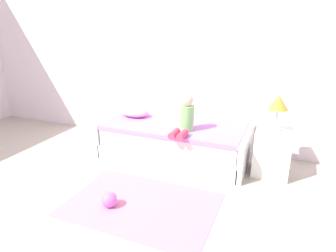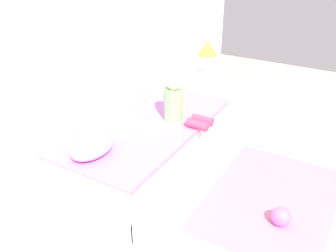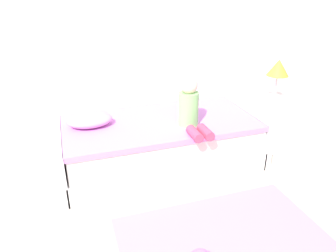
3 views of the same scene
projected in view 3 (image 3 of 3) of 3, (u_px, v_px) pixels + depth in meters
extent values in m
cube|color=white|center=(106.00, 20.00, 3.33)|extent=(7.20, 0.10, 2.90)
cube|color=white|center=(161.00, 155.00, 3.48)|extent=(2.00, 1.00, 0.20)
cube|color=white|center=(161.00, 136.00, 3.39)|extent=(1.94, 0.94, 0.25)
cube|color=#C67FD1|center=(160.00, 123.00, 3.33)|extent=(1.98, 0.98, 0.05)
cube|color=white|center=(61.00, 158.00, 3.13)|extent=(0.07, 1.00, 0.50)
cube|color=white|center=(244.00, 130.00, 3.72)|extent=(0.07, 1.00, 0.50)
cube|color=white|center=(270.00, 123.00, 3.77)|extent=(0.44, 0.44, 0.60)
cylinder|color=silver|center=(274.00, 97.00, 3.64)|extent=(0.15, 0.15, 0.03)
cylinder|color=silver|center=(276.00, 86.00, 3.59)|extent=(0.02, 0.02, 0.24)
cone|color=#F29E33|center=(278.00, 68.00, 3.50)|extent=(0.24, 0.24, 0.18)
cylinder|color=#7FC672|center=(188.00, 109.00, 3.16)|extent=(0.20, 0.20, 0.34)
sphere|color=beige|center=(189.00, 85.00, 3.06)|extent=(0.17, 0.17, 0.17)
cylinder|color=#D83F60|center=(195.00, 134.00, 2.94)|extent=(0.09, 0.22, 0.09)
cylinder|color=#D83F60|center=(206.00, 132.00, 2.97)|extent=(0.09, 0.22, 0.09)
ellipsoid|color=#EA8CC6|center=(90.00, 120.00, 3.18)|extent=(0.44, 0.30, 0.13)
cube|color=pink|center=(227.00, 243.00, 2.44)|extent=(1.60, 1.10, 0.01)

